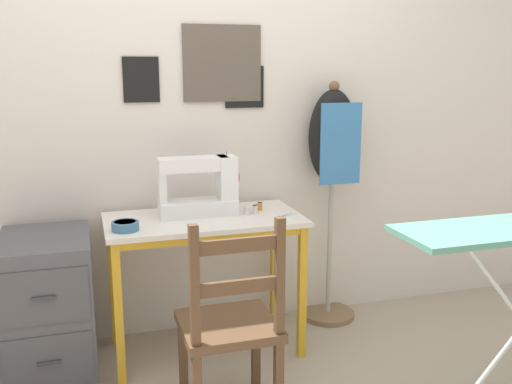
{
  "coord_description": "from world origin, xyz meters",
  "views": [
    {
      "loc": [
        -0.57,
        -2.51,
        1.49
      ],
      "look_at": [
        0.27,
        0.23,
        0.85
      ],
      "focal_mm": 40.0,
      "sensor_mm": 36.0,
      "label": 1
    }
  ],
  "objects_px": {
    "thread_spool_near_machine": "(247,211)",
    "thread_spool_mid_table": "(255,209)",
    "sewing_machine": "(202,188)",
    "scissors": "(284,216)",
    "wooden_chair": "(230,326)",
    "filing_cabinet": "(49,306)",
    "thread_spool_far_edge": "(260,207)",
    "dress_form": "(332,155)",
    "fabric_bowl": "(125,226)"
  },
  "relations": [
    {
      "from": "fabric_bowl",
      "to": "dress_form",
      "type": "height_order",
      "value": "dress_form"
    },
    {
      "from": "fabric_bowl",
      "to": "filing_cabinet",
      "type": "bearing_deg",
      "value": 162.33
    },
    {
      "from": "scissors",
      "to": "filing_cabinet",
      "type": "distance_m",
      "value": 1.23
    },
    {
      "from": "fabric_bowl",
      "to": "dress_form",
      "type": "relative_size",
      "value": 0.09
    },
    {
      "from": "sewing_machine",
      "to": "filing_cabinet",
      "type": "xyz_separation_m",
      "value": [
        -0.78,
        -0.06,
        -0.53
      ]
    },
    {
      "from": "sewing_machine",
      "to": "wooden_chair",
      "type": "relative_size",
      "value": 0.45
    },
    {
      "from": "sewing_machine",
      "to": "thread_spool_far_edge",
      "type": "bearing_deg",
      "value": -0.62
    },
    {
      "from": "sewing_machine",
      "to": "fabric_bowl",
      "type": "height_order",
      "value": "sewing_machine"
    },
    {
      "from": "thread_spool_near_machine",
      "to": "thread_spool_mid_table",
      "type": "distance_m",
      "value": 0.05
    },
    {
      "from": "thread_spool_far_edge",
      "to": "wooden_chair",
      "type": "xyz_separation_m",
      "value": [
        -0.35,
        -0.69,
        -0.33
      ]
    },
    {
      "from": "sewing_machine",
      "to": "scissors",
      "type": "height_order",
      "value": "sewing_machine"
    },
    {
      "from": "fabric_bowl",
      "to": "scissors",
      "type": "distance_m",
      "value": 0.8
    },
    {
      "from": "fabric_bowl",
      "to": "wooden_chair",
      "type": "distance_m",
      "value": 0.71
    },
    {
      "from": "scissors",
      "to": "thread_spool_near_machine",
      "type": "height_order",
      "value": "thread_spool_near_machine"
    },
    {
      "from": "fabric_bowl",
      "to": "dress_form",
      "type": "distance_m",
      "value": 1.26
    },
    {
      "from": "scissors",
      "to": "thread_spool_far_edge",
      "type": "relative_size",
      "value": 2.85
    },
    {
      "from": "thread_spool_near_machine",
      "to": "dress_form",
      "type": "relative_size",
      "value": 0.03
    },
    {
      "from": "scissors",
      "to": "thread_spool_near_machine",
      "type": "relative_size",
      "value": 2.97
    },
    {
      "from": "sewing_machine",
      "to": "thread_spool_near_machine",
      "type": "xyz_separation_m",
      "value": [
        0.22,
        -0.06,
        -0.12
      ]
    },
    {
      "from": "filing_cabinet",
      "to": "thread_spool_far_edge",
      "type": "bearing_deg",
      "value": 3.09
    },
    {
      "from": "wooden_chair",
      "to": "filing_cabinet",
      "type": "xyz_separation_m",
      "value": [
        -0.74,
        0.63,
        -0.08
      ]
    },
    {
      "from": "scissors",
      "to": "thread_spool_far_edge",
      "type": "height_order",
      "value": "thread_spool_far_edge"
    },
    {
      "from": "sewing_machine",
      "to": "thread_spool_far_edge",
      "type": "xyz_separation_m",
      "value": [
        0.31,
        -0.0,
        -0.12
      ]
    },
    {
      "from": "thread_spool_near_machine",
      "to": "wooden_chair",
      "type": "distance_m",
      "value": 0.75
    },
    {
      "from": "fabric_bowl",
      "to": "thread_spool_far_edge",
      "type": "distance_m",
      "value": 0.74
    },
    {
      "from": "scissors",
      "to": "thread_spool_mid_table",
      "type": "distance_m",
      "value": 0.16
    },
    {
      "from": "fabric_bowl",
      "to": "filing_cabinet",
      "type": "distance_m",
      "value": 0.56
    },
    {
      "from": "scissors",
      "to": "wooden_chair",
      "type": "relative_size",
      "value": 0.13
    },
    {
      "from": "thread_spool_near_machine",
      "to": "thread_spool_far_edge",
      "type": "relative_size",
      "value": 0.96
    },
    {
      "from": "fabric_bowl",
      "to": "thread_spool_mid_table",
      "type": "distance_m",
      "value": 0.69
    },
    {
      "from": "thread_spool_near_machine",
      "to": "wooden_chair",
      "type": "height_order",
      "value": "wooden_chair"
    },
    {
      "from": "sewing_machine",
      "to": "fabric_bowl",
      "type": "relative_size",
      "value": 3.27
    },
    {
      "from": "sewing_machine",
      "to": "scissors",
      "type": "bearing_deg",
      "value": -22.94
    },
    {
      "from": "sewing_machine",
      "to": "thread_spool_mid_table",
      "type": "relative_size",
      "value": 9.33
    },
    {
      "from": "sewing_machine",
      "to": "thread_spool_far_edge",
      "type": "relative_size",
      "value": 9.63
    },
    {
      "from": "fabric_bowl",
      "to": "wooden_chair",
      "type": "xyz_separation_m",
      "value": [
        0.37,
        -0.51,
        -0.33
      ]
    },
    {
      "from": "sewing_machine",
      "to": "thread_spool_far_edge",
      "type": "distance_m",
      "value": 0.33
    },
    {
      "from": "fabric_bowl",
      "to": "scissors",
      "type": "relative_size",
      "value": 1.04
    },
    {
      "from": "wooden_chair",
      "to": "filing_cabinet",
      "type": "distance_m",
      "value": 0.98
    },
    {
      "from": "scissors",
      "to": "thread_spool_mid_table",
      "type": "bearing_deg",
      "value": 138.14
    },
    {
      "from": "thread_spool_near_machine",
      "to": "wooden_chair",
      "type": "xyz_separation_m",
      "value": [
        -0.26,
        -0.63,
        -0.32
      ]
    },
    {
      "from": "thread_spool_mid_table",
      "to": "wooden_chair",
      "type": "xyz_separation_m",
      "value": [
        -0.3,
        -0.64,
        -0.33
      ]
    },
    {
      "from": "sewing_machine",
      "to": "thread_spool_near_machine",
      "type": "height_order",
      "value": "sewing_machine"
    },
    {
      "from": "sewing_machine",
      "to": "dress_form",
      "type": "distance_m",
      "value": 0.81
    },
    {
      "from": "thread_spool_near_machine",
      "to": "thread_spool_far_edge",
      "type": "distance_m",
      "value": 0.11
    },
    {
      "from": "wooden_chair",
      "to": "sewing_machine",
      "type": "bearing_deg",
      "value": 86.98
    },
    {
      "from": "sewing_machine",
      "to": "wooden_chair",
      "type": "height_order",
      "value": "sewing_machine"
    },
    {
      "from": "filing_cabinet",
      "to": "dress_form",
      "type": "bearing_deg",
      "value": 7.04
    },
    {
      "from": "sewing_machine",
      "to": "scissors",
      "type": "relative_size",
      "value": 3.38
    },
    {
      "from": "thread_spool_mid_table",
      "to": "wooden_chair",
      "type": "distance_m",
      "value": 0.78
    }
  ]
}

